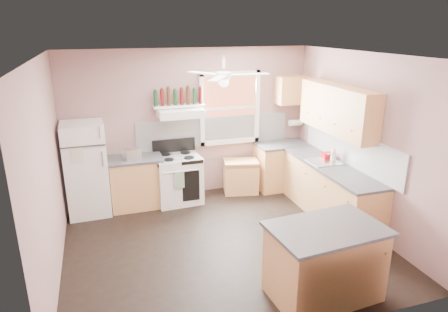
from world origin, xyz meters
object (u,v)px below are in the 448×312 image
object	(u,v)px
stove	(178,179)
toaster	(132,154)
island	(324,263)
cart	(241,176)
refrigerator	(86,169)

from	to	relation	value
stove	toaster	bearing A→B (deg)	179.22
toaster	island	size ratio (longest dim) A/B	0.23
island	cart	bearing A→B (deg)	83.11
stove	cart	bearing A→B (deg)	-0.31
stove	cart	size ratio (longest dim) A/B	1.35
toaster	island	distance (m)	3.68
refrigerator	island	distance (m)	4.11
refrigerator	toaster	distance (m)	0.78
stove	refrigerator	bearing A→B (deg)	177.02
stove	cart	xyz separation A→B (m)	(1.22, 0.05, -0.11)
stove	island	size ratio (longest dim) A/B	0.71
cart	island	xyz separation A→B (m)	(-0.14, -3.20, 0.11)
toaster	stove	xyz separation A→B (m)	(0.78, 0.03, -0.56)
toaster	island	xyz separation A→B (m)	(1.86, -3.12, -0.56)
toaster	stove	distance (m)	0.96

